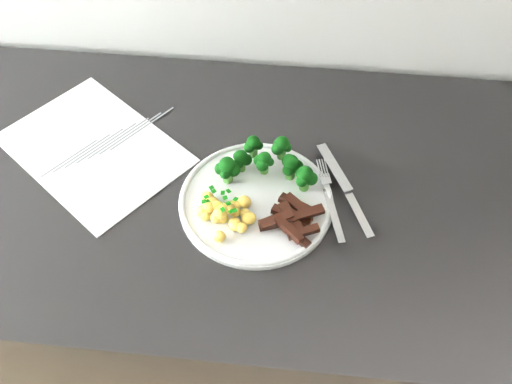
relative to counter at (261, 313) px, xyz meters
name	(u,v)px	position (x,y,z in m)	size (l,w,h in m)	color
counter	(261,313)	(0.00, 0.00, 0.00)	(2.43, 0.61, 0.91)	black
recipe_paper	(94,149)	(-0.30, 0.06, 0.46)	(0.38, 0.36, 0.00)	white
plate	(256,201)	(-0.01, -0.03, 0.46)	(0.25, 0.25, 0.01)	white
broccoli	(266,162)	(0.00, 0.02, 0.50)	(0.17, 0.09, 0.06)	#336923
potatoes	(223,212)	(-0.05, -0.07, 0.48)	(0.10, 0.09, 0.04)	#FFD75A
beef_strips	(293,218)	(0.05, -0.06, 0.48)	(0.10, 0.10, 0.03)	black
fork	(331,203)	(0.11, -0.03, 0.47)	(0.05, 0.17, 0.02)	#BABABE
knife	(351,200)	(0.14, -0.01, 0.47)	(0.10, 0.19, 0.02)	#BABABE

